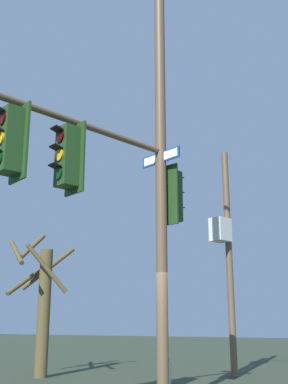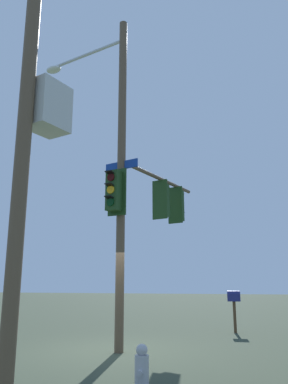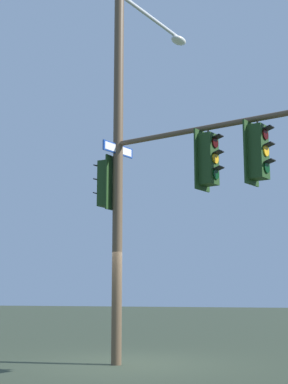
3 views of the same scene
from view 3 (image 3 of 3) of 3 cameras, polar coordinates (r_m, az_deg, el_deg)
The scene contains 2 objects.
ground_plane at distance 12.88m, azimuth -1.89°, elevation -17.50°, with size 80.00×80.00×0.00m, color #313C2C.
main_signal_pole_assembly at distance 12.62m, azimuth 0.91°, elevation 4.56°, with size 4.88×4.70×9.54m.
Camera 3 is at (-3.41, 12.31, 1.65)m, focal length 51.05 mm.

